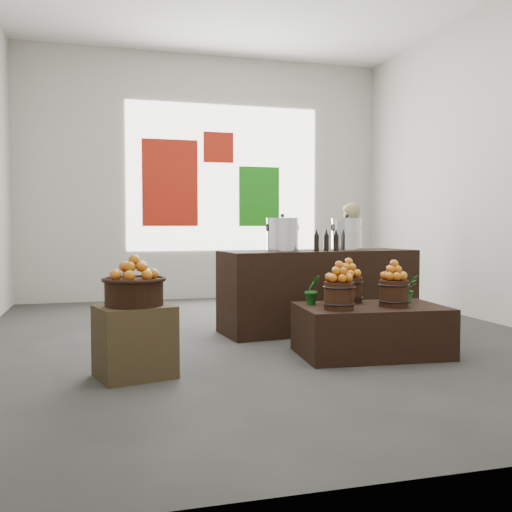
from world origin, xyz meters
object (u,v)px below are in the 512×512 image
object	(u,v)px
stock_pot_left	(282,235)
display_table	(371,330)
wicker_basket	(134,293)
stock_pot_center	(346,235)
counter	(319,290)
shopper	(349,256)
crate	(135,341)

from	to	relation	value
stock_pot_left	display_table	bearing A→B (deg)	-69.92
wicker_basket	stock_pot_center	size ratio (longest dim) A/B	1.31
wicker_basket	stock_pot_left	xyz separation A→B (m)	(1.71, 1.48, 0.42)
counter	stock_pot_left	world-z (taller)	stock_pot_left
stock_pot_left	shopper	size ratio (longest dim) A/B	0.23
wicker_basket	counter	world-z (taller)	counter
wicker_basket	stock_pot_center	xyz separation A→B (m)	(2.52, 1.56, 0.42)
crate	counter	bearing A→B (deg)	35.17
display_table	stock_pot_left	distance (m)	1.60
crate	stock_pot_left	xyz separation A→B (m)	(1.71, 1.48, 0.81)
wicker_basket	stock_pot_left	world-z (taller)	stock_pot_left
crate	display_table	size ratio (longest dim) A/B	0.43
stock_pot_left	stock_pot_center	world-z (taller)	same
counter	stock_pot_left	distance (m)	0.79
counter	crate	bearing A→B (deg)	-151.03
counter	stock_pot_center	bearing A→B (deg)	-0.00
wicker_basket	shopper	size ratio (longest dim) A/B	0.30
wicker_basket	stock_pot_center	world-z (taller)	stock_pot_center
counter	stock_pot_left	xyz separation A→B (m)	(-0.46, -0.05, 0.64)
counter	shopper	size ratio (longest dim) A/B	1.47
shopper	display_table	bearing A→B (deg)	53.79
crate	wicker_basket	world-z (taller)	wicker_basket
crate	shopper	bearing A→B (deg)	43.16
stock_pot_center	shopper	xyz separation A→B (m)	(0.70, 1.46, -0.33)
stock_pot_center	crate	bearing A→B (deg)	-148.19
crate	stock_pot_center	bearing A→B (deg)	31.81
shopper	stock_pot_center	bearing A→B (deg)	48.70
stock_pot_center	shopper	world-z (taller)	shopper
display_table	shopper	xyz separation A→B (m)	(1.06, 2.81, 0.54)
crate	stock_pot_center	xyz separation A→B (m)	(2.52, 1.56, 0.81)
counter	stock_pot_center	size ratio (longest dim) A/B	6.47
wicker_basket	stock_pot_center	bearing A→B (deg)	31.81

